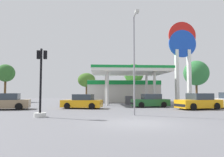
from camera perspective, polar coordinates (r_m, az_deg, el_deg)
name	(u,v)px	position (r m, az deg, el deg)	size (l,w,h in m)	color
ground_plane	(139,123)	(11.34, 7.48, -12.05)	(90.00, 90.00, 0.00)	slate
gas_station	(123,88)	(32.56, 3.19, -2.71)	(11.23, 13.19, 4.71)	beige
station_pole_sign	(183,52)	(29.00, 18.86, 6.81)	(3.65, 0.56, 10.94)	white
car_0	(6,102)	(21.83, -27.21, -5.82)	(4.48, 2.49, 1.52)	black
car_1	(82,102)	(20.83, -8.23, -6.44)	(4.21, 2.46, 1.41)	black
car_2	(199,102)	(21.37, 22.78, -6.00)	(4.51, 2.69, 1.51)	black
car_3	(150,101)	(22.95, 10.50, -6.15)	(4.09, 2.07, 1.42)	black
traffic_signal_0	(41,93)	(14.47, -19.08, -3.86)	(0.78, 0.78, 4.53)	silver
tree_0	(6,73)	(38.25, -27.27, 1.28)	(2.93, 2.93, 6.17)	brown
tree_1	(87,80)	(37.68, -7.03, -0.45)	(3.16, 3.16, 5.05)	brown
tree_2	(134,74)	(37.05, 6.01, 1.28)	(3.44, 3.44, 6.60)	brown
tree_3	(196,73)	(40.69, 22.18, 1.37)	(4.48, 4.48, 7.32)	brown
corner_streetlamp	(135,55)	(14.87, 6.23, 6.57)	(0.24, 1.48, 7.18)	gray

